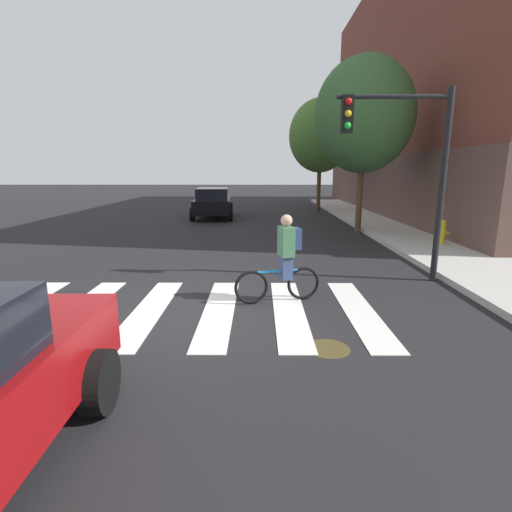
{
  "coord_description": "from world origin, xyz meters",
  "views": [
    {
      "loc": [
        1.28,
        -6.69,
        2.51
      ],
      "look_at": [
        1.23,
        0.82,
        0.84
      ],
      "focal_mm": 27.38,
      "sensor_mm": 36.0,
      "label": 1
    }
  ],
  "objects_px": {
    "manhole_cover": "(328,348)",
    "traffic_light_near": "(407,153)",
    "sedan_mid": "(213,202)",
    "street_tree_near": "(364,115)",
    "street_tree_mid": "(320,136)",
    "fire_hydrant": "(442,232)",
    "cyclist": "(284,259)"
  },
  "relations": [
    {
      "from": "manhole_cover",
      "to": "traffic_light_near",
      "type": "bearing_deg",
      "value": 58.09
    },
    {
      "from": "sedan_mid",
      "to": "cyclist",
      "type": "height_order",
      "value": "cyclist"
    },
    {
      "from": "fire_hydrant",
      "to": "manhole_cover",
      "type": "bearing_deg",
      "value": -123.88
    },
    {
      "from": "fire_hydrant",
      "to": "street_tree_near",
      "type": "distance_m",
      "value": 5.42
    },
    {
      "from": "street_tree_near",
      "to": "street_tree_mid",
      "type": "relative_size",
      "value": 1.02
    },
    {
      "from": "street_tree_near",
      "to": "cyclist",
      "type": "bearing_deg",
      "value": -112.67
    },
    {
      "from": "street_tree_mid",
      "to": "traffic_light_near",
      "type": "bearing_deg",
      "value": -91.64
    },
    {
      "from": "sedan_mid",
      "to": "street_tree_near",
      "type": "xyz_separation_m",
      "value": [
        6.45,
        -5.12,
        3.71
      ]
    },
    {
      "from": "cyclist",
      "to": "fire_hydrant",
      "type": "relative_size",
      "value": 2.17
    },
    {
      "from": "cyclist",
      "to": "traffic_light_near",
      "type": "xyz_separation_m",
      "value": [
        2.71,
        1.46,
        2.02
      ]
    },
    {
      "from": "cyclist",
      "to": "street_tree_mid",
      "type": "xyz_separation_m",
      "value": [
        3.14,
        16.73,
        3.6
      ]
    },
    {
      "from": "sedan_mid",
      "to": "cyclist",
      "type": "relative_size",
      "value": 2.72
    },
    {
      "from": "manhole_cover",
      "to": "street_tree_near",
      "type": "xyz_separation_m",
      "value": [
        3.01,
        10.49,
        4.51
      ]
    },
    {
      "from": "manhole_cover",
      "to": "fire_hydrant",
      "type": "distance_m",
      "value": 8.91
    },
    {
      "from": "sedan_mid",
      "to": "cyclist",
      "type": "bearing_deg",
      "value": -77.77
    },
    {
      "from": "street_tree_mid",
      "to": "manhole_cover",
      "type": "bearing_deg",
      "value": -97.98
    },
    {
      "from": "manhole_cover",
      "to": "street_tree_mid",
      "type": "height_order",
      "value": "street_tree_mid"
    },
    {
      "from": "manhole_cover",
      "to": "street_tree_near",
      "type": "height_order",
      "value": "street_tree_near"
    },
    {
      "from": "manhole_cover",
      "to": "cyclist",
      "type": "xyz_separation_m",
      "value": [
        -0.51,
        2.07,
        0.84
      ]
    },
    {
      "from": "traffic_light_near",
      "to": "fire_hydrant",
      "type": "relative_size",
      "value": 5.38
    },
    {
      "from": "manhole_cover",
      "to": "sedan_mid",
      "type": "height_order",
      "value": "sedan_mid"
    },
    {
      "from": "manhole_cover",
      "to": "traffic_light_near",
      "type": "height_order",
      "value": "traffic_light_near"
    },
    {
      "from": "street_tree_mid",
      "to": "street_tree_near",
      "type": "bearing_deg",
      "value": -87.43
    },
    {
      "from": "manhole_cover",
      "to": "fire_hydrant",
      "type": "relative_size",
      "value": 0.82
    },
    {
      "from": "traffic_light_near",
      "to": "street_tree_near",
      "type": "relative_size",
      "value": 0.63
    },
    {
      "from": "sedan_mid",
      "to": "street_tree_near",
      "type": "relative_size",
      "value": 0.69
    },
    {
      "from": "street_tree_near",
      "to": "street_tree_mid",
      "type": "bearing_deg",
      "value": 92.57
    },
    {
      "from": "traffic_light_near",
      "to": "sedan_mid",
      "type": "bearing_deg",
      "value": 115.04
    },
    {
      "from": "sedan_mid",
      "to": "fire_hydrant",
      "type": "bearing_deg",
      "value": -44.41
    },
    {
      "from": "street_tree_mid",
      "to": "fire_hydrant",
      "type": "bearing_deg",
      "value": -78.52
    },
    {
      "from": "manhole_cover",
      "to": "street_tree_near",
      "type": "relative_size",
      "value": 0.1
    },
    {
      "from": "traffic_light_near",
      "to": "manhole_cover",
      "type": "bearing_deg",
      "value": -121.91
    }
  ]
}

